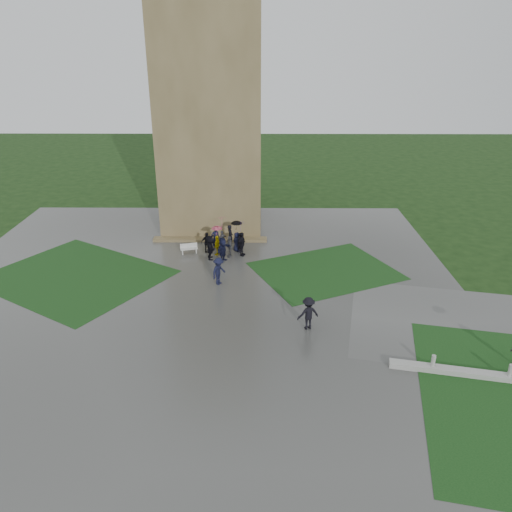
{
  "coord_description": "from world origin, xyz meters",
  "views": [
    {
      "loc": [
        3.94,
        -26.22,
        14.68
      ],
      "look_at": [
        3.69,
        4.84,
        1.2
      ],
      "focal_mm": 35.0,
      "sensor_mm": 36.0,
      "label": 1
    }
  ],
  "objects_px": {
    "bench": "(189,248)",
    "pedestrian_near": "(308,313)",
    "tower": "(211,117)",
    "pedestrian_mid": "(219,271)"
  },
  "relations": [
    {
      "from": "bench",
      "to": "pedestrian_near",
      "type": "distance_m",
      "value": 13.2
    },
    {
      "from": "bench",
      "to": "pedestrian_mid",
      "type": "distance_m",
      "value": 5.78
    },
    {
      "from": "bench",
      "to": "pedestrian_near",
      "type": "height_order",
      "value": "pedestrian_near"
    },
    {
      "from": "pedestrian_near",
      "to": "pedestrian_mid",
      "type": "bearing_deg",
      "value": -64.13
    },
    {
      "from": "bench",
      "to": "pedestrian_near",
      "type": "xyz_separation_m",
      "value": [
        7.94,
        -10.53,
        0.57
      ]
    },
    {
      "from": "bench",
      "to": "pedestrian_near",
      "type": "bearing_deg",
      "value": -68.57
    },
    {
      "from": "tower",
      "to": "bench",
      "type": "relative_size",
      "value": 13.45
    },
    {
      "from": "pedestrian_near",
      "to": "bench",
      "type": "bearing_deg",
      "value": -71.56
    },
    {
      "from": "tower",
      "to": "pedestrian_near",
      "type": "bearing_deg",
      "value": -69.28
    },
    {
      "from": "bench",
      "to": "pedestrian_mid",
      "type": "bearing_deg",
      "value": -78.38
    }
  ]
}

